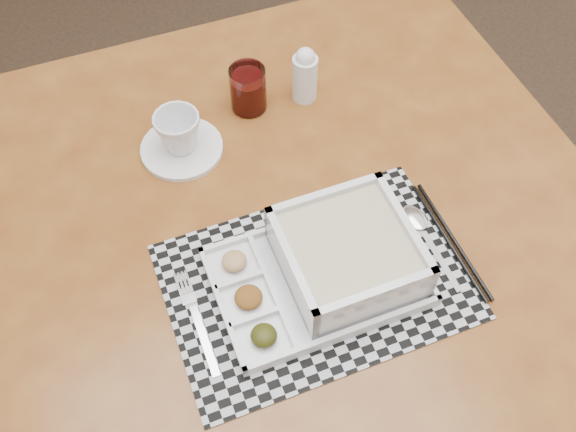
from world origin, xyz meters
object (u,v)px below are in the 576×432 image
object	(u,v)px
cup	(179,132)
creamer_bottle	(305,75)
juice_glass	(248,91)
dining_table	(289,254)
serving_tray	(338,261)

from	to	relation	value
cup	creamer_bottle	xyz separation A→B (m)	(0.26, 0.02, 0.01)
cup	juice_glass	size ratio (longest dim) A/B	0.90
dining_table	creamer_bottle	xyz separation A→B (m)	(0.16, 0.26, 0.14)
dining_table	juice_glass	distance (m)	0.32
dining_table	creamer_bottle	bearing A→B (deg)	57.94
dining_table	serving_tray	bearing A→B (deg)	-75.56
dining_table	cup	bearing A→B (deg)	112.68
cup	creamer_bottle	distance (m)	0.26
dining_table	cup	world-z (taller)	cup
dining_table	cup	distance (m)	0.29
cup	juice_glass	xyz separation A→B (m)	(0.16, 0.05, -0.01)
juice_glass	serving_tray	bearing A→B (deg)	-93.90
juice_glass	creamer_bottle	distance (m)	0.11
dining_table	cup	xyz separation A→B (m)	(-0.10, 0.24, 0.13)
cup	juice_glass	world-z (taller)	juice_glass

